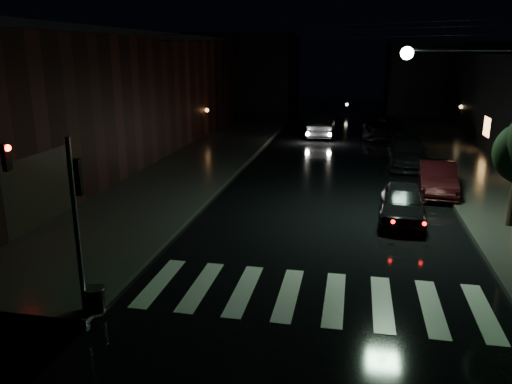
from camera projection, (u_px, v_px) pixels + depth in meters
The scene contains 15 objects.
ground at pixel (195, 295), 13.10m from camera, with size 120.00×120.00×0.00m, color black.
sidewalk_left at pixel (187, 167), 27.22m from camera, with size 6.00×44.00×0.15m, color #282826.
sidewalk_right at pixel (479, 180), 24.42m from camera, with size 4.00×44.00×0.15m, color #282826.
building_left at pixel (83, 98), 29.49m from camera, with size 10.00×36.00×7.00m, color black.
building_far_left at pixel (233, 71), 56.35m from camera, with size 14.00×10.00×8.00m, color black.
building_far_right at pixel (456, 78), 51.99m from camera, with size 14.00×10.00×7.00m, color black.
crosswalk at pixel (311, 296), 13.00m from camera, with size 9.00×3.00×0.01m, color beige.
signal_pole_corner at pixel (86, 256), 11.70m from camera, with size 0.68×0.61×4.20m.
signal_red_facade at pixel (6, 156), 15.39m from camera, with size 0.54×0.28×0.85m.
utility_pole at pixel (506, 99), 16.80m from camera, with size 4.92×0.44×8.00m.
parked_car_a at pixel (403, 202), 18.67m from camera, with size 1.66×4.12×1.40m, color black.
parked_car_b at pixel (437, 178), 22.22m from camera, with size 1.51×4.33×1.43m, color black.
parked_car_c at pixel (408, 152), 27.56m from camera, with size 2.14×5.27×1.53m, color black.
parked_car_d at pixel (381, 126), 36.64m from camera, with size 2.74×5.94×1.65m, color black.
oncoming_car at pixel (322, 126), 36.96m from camera, with size 1.75×5.03×1.66m, color black.
Camera 1 is at (3.87, -11.33, 6.17)m, focal length 35.00 mm.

